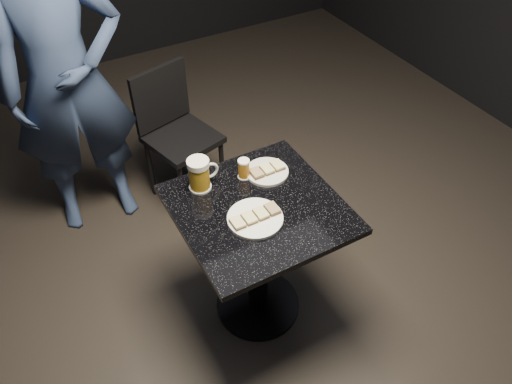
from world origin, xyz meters
TOP-DOWN VIEW (x-y plane):
  - floor at (0.00, 0.00)m, footprint 6.00×6.00m
  - plate_large at (-0.05, -0.06)m, footprint 0.24×0.24m
  - plate_small at (0.14, 0.17)m, footprint 0.20×0.20m
  - patron at (-0.51, 1.12)m, footprint 0.71×0.49m
  - table at (0.00, 0.00)m, footprint 0.70×0.70m
  - beer_mug at (-0.17, 0.23)m, footprint 0.15×0.10m
  - beer_tumbler at (0.04, 0.20)m, footprint 0.06×0.06m
  - chair at (0.02, 1.05)m, footprint 0.47×0.47m
  - canapes_on_plate_large at (-0.05, -0.06)m, footprint 0.22×0.07m
  - canapes_on_plate_small at (0.14, 0.17)m, footprint 0.16×0.07m

SIDE VIEW (x-z plane):
  - floor at x=0.00m, z-range 0.00..0.00m
  - chair at x=0.02m, z-range 0.07..0.93m
  - table at x=0.00m, z-range 0.13..0.88m
  - plate_large at x=-0.05m, z-range 0.75..0.76m
  - plate_small at x=0.14m, z-range 0.75..0.76m
  - canapes_on_plate_large at x=-0.05m, z-range 0.76..0.78m
  - canapes_on_plate_small at x=0.14m, z-range 0.76..0.78m
  - beer_tumbler at x=0.04m, z-range 0.75..0.85m
  - beer_mug at x=-0.17m, z-range 0.75..0.91m
  - patron at x=-0.51m, z-range 0.00..1.86m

